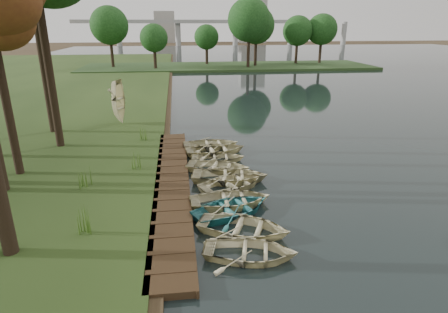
{
  "coord_description": "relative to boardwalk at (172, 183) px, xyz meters",
  "views": [
    {
      "loc": [
        -1.19,
        -16.64,
        7.38
      ],
      "look_at": [
        0.95,
        0.35,
        1.28
      ],
      "focal_mm": 30.0,
      "sensor_mm": 36.0,
      "label": 1
    }
  ],
  "objects": [
    {
      "name": "ground",
      "position": [
        1.6,
        0.0,
        -0.15
      ],
      "size": [
        300.0,
        300.0,
        0.0
      ],
      "primitive_type": "plane",
      "color": "#3D2F1D"
    },
    {
      "name": "boardwalk",
      "position": [
        0.0,
        0.0,
        0.0
      ],
      "size": [
        1.6,
        16.0,
        0.3
      ],
      "primitive_type": "cube",
      "color": "#372515",
      "rests_on": "ground"
    },
    {
      "name": "peninsula",
      "position": [
        9.6,
        50.0,
        0.08
      ],
      "size": [
        50.0,
        14.0,
        0.45
      ],
      "primitive_type": "cube",
      "color": "#29431E",
      "rests_on": "ground"
    },
    {
      "name": "far_trees",
      "position": [
        6.27,
        50.0,
        6.28
      ],
      "size": [
        45.6,
        5.6,
        8.8
      ],
      "color": "black",
      "rests_on": "peninsula"
    },
    {
      "name": "bridge",
      "position": [
        13.91,
        120.0,
        6.93
      ],
      "size": [
        95.9,
        4.0,
        8.6
      ],
      "color": "#A5A5A0",
      "rests_on": "ground"
    },
    {
      "name": "building_a",
      "position": [
        31.6,
        140.0,
        8.85
      ],
      "size": [
        10.0,
        8.0,
        18.0
      ],
      "primitive_type": "cube",
      "color": "#A5A5A0",
      "rests_on": "ground"
    },
    {
      "name": "building_b",
      "position": [
        -3.4,
        145.0,
        5.85
      ],
      "size": [
        8.0,
        8.0,
        12.0
      ],
      "primitive_type": "cube",
      "color": "#A5A5A0",
      "rests_on": "ground"
    },
    {
      "name": "rowboat_0",
      "position": [
        2.59,
        -6.28,
        0.22
      ],
      "size": [
        3.56,
        2.9,
        0.65
      ],
      "primitive_type": "imported",
      "rotation": [
        0.0,
        0.0,
        1.33
      ],
      "color": "beige",
      "rests_on": "water"
    },
    {
      "name": "rowboat_1",
      "position": [
        2.63,
        -4.77,
        0.25
      ],
      "size": [
        4.1,
        3.58,
        0.71
      ],
      "primitive_type": "imported",
      "rotation": [
        0.0,
        0.0,
        1.17
      ],
      "color": "beige",
      "rests_on": "water"
    },
    {
      "name": "rowboat_2",
      "position": [
        2.45,
        -3.23,
        0.25
      ],
      "size": [
        4.08,
        3.59,
        0.7
      ],
      "primitive_type": "imported",
      "rotation": [
        0.0,
        0.0,
        1.99
      ],
      "color": "teal",
      "rests_on": "water"
    },
    {
      "name": "rowboat_3",
      "position": [
        2.47,
        -2.45,
        0.26
      ],
      "size": [
        3.58,
        2.64,
        0.72
      ],
      "primitive_type": "imported",
      "rotation": [
        0.0,
        0.0,
        1.62
      ],
      "color": "beige",
      "rests_on": "water"
    },
    {
      "name": "rowboat_4",
      "position": [
        2.86,
        -0.69,
        0.25
      ],
      "size": [
        4.07,
        3.56,
        0.7
      ],
      "primitive_type": "imported",
      "rotation": [
        0.0,
        0.0,
        1.98
      ],
      "color": "beige",
      "rests_on": "water"
    },
    {
      "name": "rowboat_5",
      "position": [
        2.8,
        0.12,
        0.29
      ],
      "size": [
        4.11,
        3.23,
        0.77
      ],
      "primitive_type": "imported",
      "rotation": [
        0.0,
        0.0,
        1.41
      ],
      "color": "beige",
      "rests_on": "water"
    },
    {
      "name": "rowboat_6",
      "position": [
        2.37,
        1.5,
        0.24
      ],
      "size": [
        3.89,
        3.28,
        0.69
      ],
      "primitive_type": "imported",
      "rotation": [
        0.0,
        0.0,
        1.26
      ],
      "color": "beige",
      "rests_on": "water"
    },
    {
      "name": "rowboat_7",
      "position": [
        2.53,
        2.98,
        0.21
      ],
      "size": [
        3.16,
        2.37,
        0.62
      ],
      "primitive_type": "imported",
      "rotation": [
        0.0,
        0.0,
        1.49
      ],
      "color": "beige",
      "rests_on": "water"
    },
    {
      "name": "rowboat_8",
      "position": [
        2.54,
        4.31,
        0.27
      ],
      "size": [
        3.84,
        2.96,
        0.74
      ],
      "primitive_type": "imported",
      "rotation": [
        0.0,
        0.0,
        1.7
      ],
      "color": "beige",
      "rests_on": "water"
    },
    {
      "name": "rowboat_9",
      "position": [
        2.36,
        5.39,
        0.25
      ],
      "size": [
        3.49,
        2.55,
        0.71
      ],
      "primitive_type": "imported",
      "rotation": [
        0.0,
        0.0,
        1.6
      ],
      "color": "beige",
      "rests_on": "water"
    },
    {
      "name": "stored_rowboat",
      "position": [
        -3.84,
        11.4,
        0.49
      ],
      "size": [
        3.81,
        3.18,
        0.68
      ],
      "primitive_type": "imported",
      "rotation": [
        3.14,
        0.0,
        1.28
      ],
      "color": "beige",
      "rests_on": "bank"
    },
    {
      "name": "reeds_0",
      "position": [
        -3.04,
        -4.44,
        0.69
      ],
      "size": [
        0.6,
        0.6,
        1.09
      ],
      "primitive_type": "cone",
      "color": "#3F661E",
      "rests_on": "bank"
    },
    {
      "name": "reeds_1",
      "position": [
        -3.92,
        -0.23,
        0.58
      ],
      "size": [
        0.6,
        0.6,
        0.85
      ],
      "primitive_type": "cone",
      "color": "#3F661E",
      "rests_on": "bank"
    },
    {
      "name": "reeds_2",
      "position": [
        -1.78,
        1.89,
        0.62
      ],
      "size": [
        0.6,
        0.6,
        0.93
      ],
      "primitive_type": "cone",
      "color": "#3F661E",
      "rests_on": "bank"
    },
    {
      "name": "reeds_3",
      "position": [
        -1.86,
        6.92,
        0.58
      ],
      "size": [
        0.6,
        0.6,
        0.85
      ],
      "primitive_type": "cone",
      "color": "#3F661E",
      "rests_on": "bank"
    }
  ]
}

